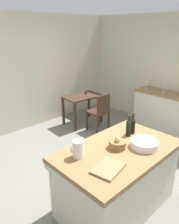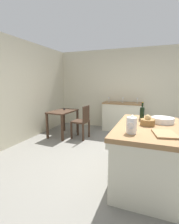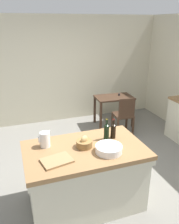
% 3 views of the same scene
% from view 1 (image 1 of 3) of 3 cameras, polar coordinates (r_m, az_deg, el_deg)
% --- Properties ---
extents(ground_plane, '(6.76, 6.76, 0.00)m').
position_cam_1_polar(ground_plane, '(3.74, 3.87, -16.12)').
color(ground_plane, slate).
extents(wall_back, '(5.32, 0.12, 2.60)m').
position_cam_1_polar(wall_back, '(5.18, -17.76, 9.45)').
color(wall_back, beige).
rests_on(wall_back, ground).
extents(island_table, '(1.57, 0.95, 0.89)m').
position_cam_1_polar(island_table, '(2.94, 7.36, -16.44)').
color(island_table, olive).
rests_on(island_table, ground).
extents(side_cabinet, '(0.52, 1.24, 0.91)m').
position_cam_1_polar(side_cabinet, '(5.34, 18.29, 0.30)').
color(side_cabinet, olive).
rests_on(side_cabinet, ground).
extents(writing_desk, '(0.93, 0.62, 0.78)m').
position_cam_1_polar(writing_desk, '(5.32, -1.86, 3.12)').
color(writing_desk, '#3D281C').
rests_on(writing_desk, ground).
extents(wooden_chair, '(0.43, 0.43, 0.92)m').
position_cam_1_polar(wooden_chair, '(4.92, 2.66, 0.16)').
color(wooden_chair, '#3D281C').
rests_on(wooden_chair, ground).
extents(pitcher, '(0.17, 0.13, 0.25)m').
position_cam_1_polar(pitcher, '(2.48, -3.03, -9.63)').
color(pitcher, white).
rests_on(pitcher, island_table).
extents(wash_bowl, '(0.34, 0.34, 0.09)m').
position_cam_1_polar(wash_bowl, '(2.78, 14.24, -8.14)').
color(wash_bowl, white).
rests_on(wash_bowl, island_table).
extents(bread_basket, '(0.21, 0.21, 0.16)m').
position_cam_1_polar(bread_basket, '(2.70, 7.36, -8.26)').
color(bread_basket, olive).
rests_on(bread_basket, island_table).
extents(cutting_board, '(0.39, 0.32, 0.02)m').
position_cam_1_polar(cutting_board, '(2.34, 4.93, -14.54)').
color(cutting_board, '#99754C').
rests_on(cutting_board, island_table).
extents(wine_bottle_dark, '(0.07, 0.07, 0.29)m').
position_cam_1_polar(wine_bottle_dark, '(3.07, 11.28, -3.47)').
color(wine_bottle_dark, black).
rests_on(wine_bottle_dark, island_table).
extents(wine_bottle_amber, '(0.07, 0.07, 0.31)m').
position_cam_1_polar(wine_bottle_amber, '(2.98, 10.25, -3.99)').
color(wine_bottle_amber, black).
rests_on(wine_bottle_amber, island_table).
extents(wine_glass_left, '(0.07, 0.07, 0.17)m').
position_cam_1_polar(wine_glass_left, '(5.17, 19.05, 6.18)').
color(wine_glass_left, white).
rests_on(wine_glass_left, side_cabinet).
extents(wine_glass_middle, '(0.07, 0.07, 0.15)m').
position_cam_1_polar(wine_glass_middle, '(5.38, 14.83, 7.08)').
color(wine_glass_middle, white).
rests_on(wine_glass_middle, side_cabinet).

